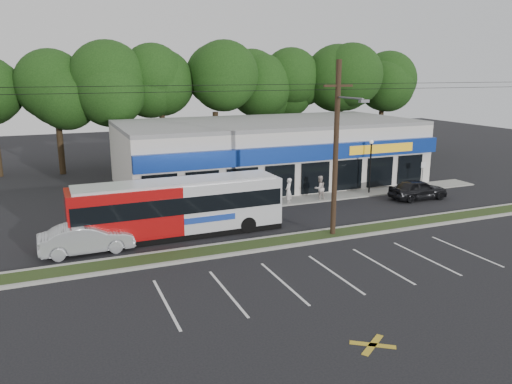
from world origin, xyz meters
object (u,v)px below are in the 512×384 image
object	(u,v)px
lamp_post	(371,160)
pedestrian_a	(288,191)
metrobus	(178,207)
sign_post	(423,170)
pedestrian_b	(320,188)
car_silver	(86,238)
utility_pole	(334,144)
car_dark	(418,189)

from	to	relation	value
lamp_post	pedestrian_a	bearing A→B (deg)	-176.67
metrobus	sign_post	bearing A→B (deg)	10.18
lamp_post	pedestrian_b	xyz separation A→B (m)	(-4.63, -0.30, -1.74)
pedestrian_b	car_silver	bearing A→B (deg)	6.17
sign_post	pedestrian_a	xyz separation A→B (m)	(-12.27, -0.20, -0.59)
metrobus	car_silver	world-z (taller)	metrobus
metrobus	pedestrian_b	distance (m)	12.37
utility_pole	metrobus	distance (m)	9.61
metrobus	pedestrian_b	bearing A→B (deg)	18.26
utility_pole	pedestrian_b	distance (m)	9.49
car_silver	sign_post	bearing A→B (deg)	-80.84
sign_post	pedestrian_b	size ratio (longest dim) A/B	1.19
utility_pole	sign_post	xyz separation A→B (m)	(13.17, 7.65, -3.86)
metrobus	car_dark	size ratio (longest dim) A/B	2.74
lamp_post	car_silver	size ratio (longest dim) A/B	0.88
utility_pole	pedestrian_a	world-z (taller)	utility_pole
sign_post	car_dark	bearing A→B (deg)	-135.10
utility_pole	sign_post	world-z (taller)	utility_pole
lamp_post	car_dark	distance (m)	4.17
lamp_post	car_silver	bearing A→B (deg)	-166.16
utility_pole	metrobus	world-z (taller)	utility_pole
sign_post	pedestrian_a	size ratio (longest dim) A/B	1.15
sign_post	pedestrian_b	world-z (taller)	sign_post
sign_post	car_dark	distance (m)	3.81
utility_pole	pedestrian_a	distance (m)	8.72
lamp_post	pedestrian_a	size ratio (longest dim) A/B	2.21
car_silver	lamp_post	bearing A→B (deg)	-77.84
utility_pole	lamp_post	bearing A→B (deg)	43.95
car_dark	car_silver	world-z (taller)	car_silver
sign_post	pedestrian_a	world-z (taller)	sign_post
car_dark	car_silver	bearing A→B (deg)	97.75
sign_post	car_dark	world-z (taller)	sign_post
lamp_post	car_silver	xyz separation A→B (m)	(-21.52, -5.30, -1.87)
car_silver	pedestrian_a	xyz separation A→B (m)	(14.25, 4.88, 0.17)
pedestrian_b	sign_post	bearing A→B (deg)	170.12
metrobus	car_silver	bearing A→B (deg)	-169.80
utility_pole	car_dark	distance (m)	12.56
car_dark	pedestrian_a	distance (m)	9.94
utility_pole	pedestrian_a	bearing A→B (deg)	83.12
utility_pole	car_silver	size ratio (longest dim) A/B	10.35
metrobus	car_dark	bearing A→B (deg)	3.78
utility_pole	pedestrian_a	xyz separation A→B (m)	(0.90, 7.45, -4.45)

